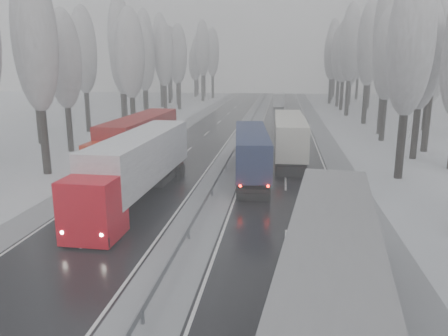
% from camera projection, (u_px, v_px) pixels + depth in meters
% --- Properties ---
extents(carriageway_right, '(7.50, 200.00, 0.03)m').
position_uv_depth(carriageway_right, '(285.00, 166.00, 40.30)').
color(carriageway_right, black).
rests_on(carriageway_right, ground).
extents(carriageway_left, '(7.50, 200.00, 0.03)m').
position_uv_depth(carriageway_left, '(174.00, 163.00, 41.65)').
color(carriageway_left, black).
rests_on(carriageway_left, ground).
extents(median_slush, '(3.00, 200.00, 0.04)m').
position_uv_depth(median_slush, '(229.00, 164.00, 40.97)').
color(median_slush, '#919398').
rests_on(median_slush, ground).
extents(shoulder_right, '(2.40, 200.00, 0.04)m').
position_uv_depth(shoulder_right, '(340.00, 168.00, 39.66)').
color(shoulder_right, '#919398').
rests_on(shoulder_right, ground).
extents(shoulder_left, '(2.40, 200.00, 0.04)m').
position_uv_depth(shoulder_left, '(125.00, 161.00, 42.28)').
color(shoulder_left, '#919398').
rests_on(shoulder_left, ground).
extents(median_guardrail, '(0.12, 200.00, 0.76)m').
position_uv_depth(median_guardrail, '(229.00, 158.00, 40.82)').
color(median_guardrail, slate).
rests_on(median_guardrail, ground).
extents(tree_18, '(3.60, 3.60, 16.58)m').
position_uv_depth(tree_18, '(411.00, 44.00, 33.74)').
color(tree_18, black).
rests_on(tree_18, ground).
extents(tree_20, '(3.60, 3.60, 15.71)m').
position_uv_depth(tree_20, '(423.00, 54.00, 41.28)').
color(tree_20, black).
rests_on(tree_20, ground).
extents(tree_21, '(3.60, 3.60, 18.62)m').
position_uv_depth(tree_21, '(436.00, 36.00, 44.41)').
color(tree_21, black).
rests_on(tree_21, ground).
extents(tree_22, '(3.60, 3.60, 15.86)m').
position_uv_depth(tree_22, '(388.00, 55.00, 51.42)').
color(tree_22, black).
rests_on(tree_22, ground).
extents(tree_23, '(3.60, 3.60, 13.55)m').
position_uv_depth(tree_23, '(432.00, 67.00, 54.81)').
color(tree_23, black).
rests_on(tree_23, ground).
extents(tree_24, '(3.60, 3.60, 20.49)m').
position_uv_depth(tree_24, '(388.00, 32.00, 55.84)').
color(tree_24, black).
rests_on(tree_24, ground).
extents(tree_25, '(3.60, 3.60, 19.44)m').
position_uv_depth(tree_25, '(434.00, 39.00, 58.96)').
color(tree_25, black).
rests_on(tree_25, ground).
extents(tree_26, '(3.60, 3.60, 18.78)m').
position_uv_depth(tree_26, '(369.00, 44.00, 66.01)').
color(tree_26, black).
rests_on(tree_26, ground).
extents(tree_27, '(3.60, 3.60, 17.62)m').
position_uv_depth(tree_27, '(411.00, 50.00, 69.12)').
color(tree_27, black).
rests_on(tree_27, ground).
extents(tree_28, '(3.60, 3.60, 19.62)m').
position_uv_depth(tree_28, '(351.00, 43.00, 76.34)').
color(tree_28, black).
rests_on(tree_28, ground).
extents(tree_29, '(3.60, 3.60, 18.11)m').
position_uv_depth(tree_29, '(389.00, 50.00, 79.47)').
color(tree_29, black).
rests_on(tree_29, ground).
extents(tree_30, '(3.60, 3.60, 17.86)m').
position_uv_depth(tree_30, '(344.00, 51.00, 85.97)').
color(tree_30, black).
rests_on(tree_30, ground).
extents(tree_31, '(3.60, 3.60, 18.58)m').
position_uv_depth(tree_31, '(371.00, 50.00, 88.96)').
color(tree_31, black).
rests_on(tree_31, ground).
extents(tree_32, '(3.60, 3.60, 17.33)m').
position_uv_depth(tree_32, '(340.00, 54.00, 93.27)').
color(tree_32, black).
rests_on(tree_32, ground).
extents(tree_33, '(3.60, 3.60, 14.33)m').
position_uv_depth(tree_33, '(351.00, 63.00, 97.18)').
color(tree_33, black).
rests_on(tree_33, ground).
extents(tree_34, '(3.60, 3.60, 17.63)m').
position_uv_depth(tree_34, '(332.00, 54.00, 100.19)').
color(tree_34, black).
rests_on(tree_34, ground).
extents(tree_35, '(3.60, 3.60, 18.25)m').
position_uv_depth(tree_35, '(370.00, 52.00, 102.77)').
color(tree_35, black).
rests_on(tree_35, ground).
extents(tree_36, '(3.60, 3.60, 20.23)m').
position_uv_depth(tree_36, '(333.00, 48.00, 109.12)').
color(tree_36, black).
rests_on(tree_36, ground).
extents(tree_37, '(3.60, 3.60, 16.37)m').
position_uv_depth(tree_37, '(359.00, 58.00, 112.66)').
color(tree_37, black).
rests_on(tree_37, ground).
extents(tree_38, '(3.60, 3.60, 17.97)m').
position_uv_depth(tree_38, '(335.00, 54.00, 119.42)').
color(tree_38, black).
rests_on(tree_38, ground).
extents(tree_39, '(3.60, 3.60, 16.19)m').
position_uv_depth(tree_39, '(344.00, 59.00, 123.18)').
color(tree_39, black).
rests_on(tree_39, ground).
extents(tree_58, '(3.60, 3.60, 17.21)m').
position_uv_depth(tree_58, '(35.00, 40.00, 35.08)').
color(tree_58, black).
rests_on(tree_58, ground).
extents(tree_60, '(3.60, 3.60, 14.84)m').
position_uv_depth(tree_60, '(64.00, 60.00, 45.06)').
color(tree_60, black).
rests_on(tree_60, ground).
extents(tree_61, '(3.60, 3.60, 13.95)m').
position_uv_depth(tree_61, '(34.00, 66.00, 49.79)').
color(tree_61, black).
rests_on(tree_61, ground).
extents(tree_62, '(3.60, 3.60, 16.04)m').
position_uv_depth(tree_62, '(130.00, 54.00, 53.57)').
color(tree_62, black).
rests_on(tree_62, ground).
extents(tree_63, '(3.60, 3.60, 16.88)m').
position_uv_depth(tree_63, '(83.00, 51.00, 58.32)').
color(tree_63, black).
rests_on(tree_63, ground).
extents(tree_64, '(3.60, 3.60, 15.42)m').
position_uv_depth(tree_64, '(123.00, 58.00, 62.88)').
color(tree_64, black).
rests_on(tree_64, ground).
extents(tree_65, '(3.60, 3.60, 19.48)m').
position_uv_depth(tree_65, '(120.00, 41.00, 66.36)').
color(tree_65, black).
rests_on(tree_65, ground).
extents(tree_66, '(3.60, 3.60, 15.23)m').
position_uv_depth(tree_66, '(144.00, 60.00, 72.18)').
color(tree_66, black).
rests_on(tree_66, ground).
extents(tree_67, '(3.60, 3.60, 17.09)m').
position_uv_depth(tree_67, '(143.00, 53.00, 75.93)').
color(tree_67, black).
rests_on(tree_67, ground).
extents(tree_68, '(3.60, 3.60, 16.65)m').
position_uv_depth(tree_68, '(164.00, 55.00, 78.28)').
color(tree_68, black).
rests_on(tree_68, ground).
extents(tree_69, '(3.60, 3.60, 19.35)m').
position_uv_depth(tree_69, '(144.00, 46.00, 82.35)').
color(tree_69, black).
rests_on(tree_69, ground).
extents(tree_70, '(3.60, 3.60, 17.09)m').
position_uv_depth(tree_70, '(178.00, 54.00, 87.89)').
color(tree_70, black).
rests_on(tree_70, ground).
extents(tree_71, '(3.60, 3.60, 19.61)m').
position_uv_depth(tree_71, '(161.00, 47.00, 91.98)').
color(tree_71, black).
rests_on(tree_71, ground).
extents(tree_72, '(3.60, 3.60, 15.11)m').
position_uv_depth(tree_72, '(177.00, 61.00, 97.53)').
color(tree_72, black).
rests_on(tree_72, ground).
extents(tree_73, '(3.60, 3.60, 17.22)m').
position_uv_depth(tree_73, '(169.00, 55.00, 101.44)').
color(tree_73, black).
rests_on(tree_73, ground).
extents(tree_74, '(3.60, 3.60, 19.68)m').
position_uv_depth(tree_74, '(202.00, 49.00, 106.75)').
color(tree_74, black).
rests_on(tree_74, ground).
extents(tree_75, '(3.60, 3.60, 18.60)m').
position_uv_depth(tree_75, '(170.00, 52.00, 111.94)').
color(tree_75, black).
rests_on(tree_75, ground).
extents(tree_76, '(3.60, 3.60, 18.55)m').
position_uv_depth(tree_76, '(213.00, 53.00, 115.84)').
color(tree_76, black).
rests_on(tree_76, ground).
extents(tree_77, '(3.60, 3.60, 14.32)m').
position_uv_depth(tree_77, '(195.00, 63.00, 121.04)').
color(tree_77, black).
rests_on(tree_77, ground).
extents(tree_78, '(3.60, 3.60, 19.55)m').
position_uv_depth(tree_78, '(204.00, 51.00, 122.49)').
color(tree_78, black).
rests_on(tree_78, ground).
extents(tree_79, '(3.60, 3.60, 17.07)m').
position_uv_depth(tree_79, '(197.00, 57.00, 127.07)').
color(tree_79, black).
rests_on(tree_79, ground).
extents(truck_grey_tarp, '(4.64, 17.32, 4.40)m').
position_uv_depth(truck_grey_tarp, '(331.00, 259.00, 15.36)').
color(truck_grey_tarp, '#4F4F54').
rests_on(truck_grey_tarp, ground).
extents(truck_blue_box, '(4.03, 15.72, 4.00)m').
position_uv_depth(truck_blue_box, '(251.00, 149.00, 36.33)').
color(truck_blue_box, '#1D2148').
rests_on(truck_blue_box, ground).
extents(truck_cream_box, '(3.08, 16.98, 4.34)m').
position_uv_depth(truck_cream_box, '(289.00, 134.00, 42.48)').
color(truck_cream_box, '#A8A295').
rests_on(truck_cream_box, ground).
extents(box_truck_distant, '(2.48, 7.82, 2.91)m').
position_uv_depth(box_truck_distant, '(279.00, 100.00, 95.54)').
color(box_truck_distant, '#B4B6BC').
rests_on(box_truck_distant, ground).
extents(truck_red_white, '(3.27, 17.89, 4.57)m').
position_uv_depth(truck_red_white, '(137.00, 164.00, 29.33)').
color(truck_red_white, red).
rests_on(truck_red_white, ground).
extents(truck_red_red, '(3.28, 17.82, 4.55)m').
position_uv_depth(truck_red_red, '(137.00, 139.00, 39.26)').
color(truck_red_red, '#BA210A').
rests_on(truck_red_red, ground).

